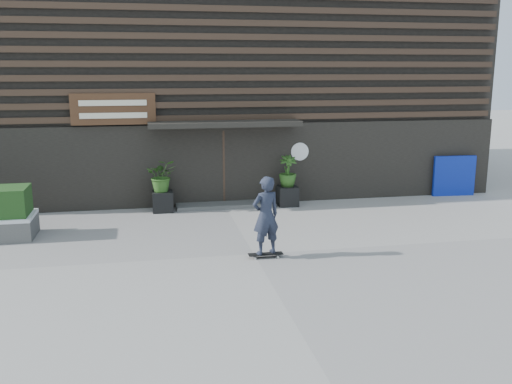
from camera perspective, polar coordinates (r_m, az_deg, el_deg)
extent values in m
plane|color=gray|center=(12.95, -0.23, -6.28)|extent=(80.00, 80.00, 0.00)
cube|color=#454543|center=(17.30, -3.09, -1.30)|extent=(3.00, 0.80, 0.12)
cube|color=black|center=(16.90, -9.40, -0.94)|extent=(0.60, 0.60, 0.60)
imported|color=#2D591E|center=(16.74, -9.49, 1.66)|extent=(0.86, 0.75, 0.96)
cube|color=black|center=(17.41, 3.19, -0.40)|extent=(0.60, 0.60, 0.60)
imported|color=#2D591E|center=(17.25, 3.23, 2.13)|extent=(0.54, 0.54, 0.96)
cube|color=#0B1E95|center=(19.80, 19.37, 1.55)|extent=(1.43, 0.21, 1.33)
cube|color=black|center=(22.17, -5.20, 11.95)|extent=(18.00, 10.00, 8.00)
cube|color=black|center=(17.39, -3.29, 2.78)|extent=(18.00, 0.12, 2.50)
cube|color=#38281E|center=(17.15, -3.33, 7.52)|extent=(17.60, 0.08, 0.18)
cube|color=#38281E|center=(17.12, -3.34, 8.83)|extent=(17.60, 0.08, 0.18)
cube|color=#38281E|center=(17.10, -3.36, 10.14)|extent=(17.60, 0.08, 0.18)
cube|color=#38281E|center=(17.09, -3.38, 11.46)|extent=(17.60, 0.08, 0.18)
cube|color=#38281E|center=(17.09, -3.39, 12.77)|extent=(17.60, 0.08, 0.18)
cube|color=#38281E|center=(17.10, -3.41, 14.09)|extent=(17.60, 0.08, 0.18)
cube|color=#38281E|center=(17.11, -3.43, 15.40)|extent=(17.60, 0.08, 0.18)
cube|color=#38281E|center=(17.14, -3.45, 16.71)|extent=(17.60, 0.08, 0.18)
cube|color=#38281E|center=(17.17, -3.46, 18.02)|extent=(17.60, 0.08, 0.18)
cube|color=black|center=(16.79, -3.14, 6.91)|extent=(4.50, 1.00, 0.15)
cube|color=black|center=(17.56, -3.36, 2.54)|extent=(2.40, 0.30, 2.30)
cube|color=#38281E|center=(17.39, -3.28, 2.44)|extent=(0.06, 0.10, 2.30)
cube|color=#472B19|center=(16.92, -14.21, 8.12)|extent=(2.40, 0.10, 0.90)
cube|color=beige|center=(16.83, -14.26, 8.72)|extent=(1.90, 0.02, 0.16)
cube|color=beige|center=(16.86, -14.19, 7.50)|extent=(1.90, 0.02, 0.16)
cylinder|color=white|center=(17.74, 4.45, 4.09)|extent=(0.56, 0.03, 0.56)
cube|color=black|center=(12.69, 0.98, -6.28)|extent=(0.78, 0.20, 0.02)
cylinder|color=#A9A8A4|center=(12.57, -0.09, -6.74)|extent=(0.06, 0.03, 0.06)
cylinder|color=#BBBBB6|center=(12.75, -0.26, -6.45)|extent=(0.06, 0.03, 0.06)
cylinder|color=#A3A29E|center=(12.67, 2.23, -6.59)|extent=(0.06, 0.03, 0.06)
cylinder|color=#B7B7B2|center=(12.85, 2.03, -6.30)|extent=(0.06, 0.03, 0.06)
imported|color=#1B2030|center=(12.43, 1.00, -2.39)|extent=(0.73, 0.58, 1.76)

